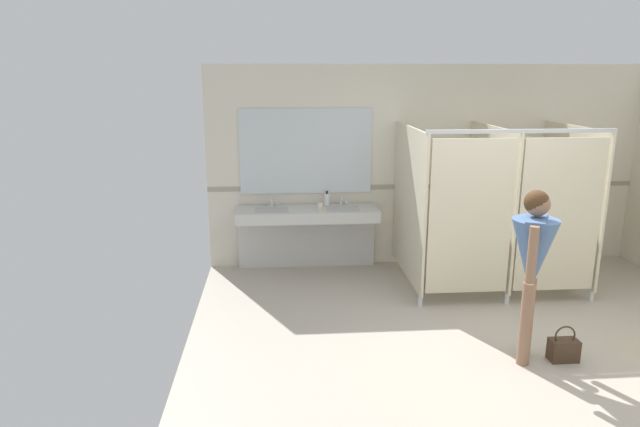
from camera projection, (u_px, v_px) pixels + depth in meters
ground_plane at (505, 356)px, 5.30m from camera, size 6.00×5.77×0.10m
wall_back at (435, 166)px, 7.52m from camera, size 6.00×0.12×2.62m
wall_back_tile_band at (435, 186)px, 7.53m from camera, size 6.00×0.01×0.06m
vanity_counter at (307, 225)px, 7.32m from camera, size 1.80×0.53×0.95m
mirror_panel at (306, 151)px, 7.27m from camera, size 1.70×0.02×1.09m
bathroom_stalls at (496, 205)px, 6.60m from camera, size 2.04×1.55×1.95m
person_standing at (533, 256)px, 4.90m from camera, size 0.54×0.54×1.56m
handbag at (564, 349)px, 5.09m from camera, size 0.25×0.15×0.34m
soap_dispenser at (327, 199)px, 7.33m from camera, size 0.07×0.07×0.19m
paper_cup at (320, 207)px, 7.08m from camera, size 0.07×0.07×0.10m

